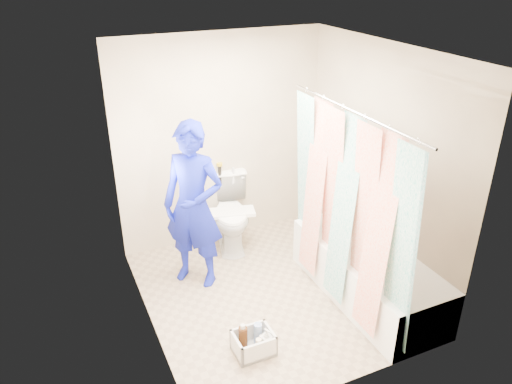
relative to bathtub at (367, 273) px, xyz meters
name	(u,v)px	position (x,y,z in m)	size (l,w,h in m)	color
floor	(270,293)	(-0.85, 0.43, -0.27)	(2.60, 2.60, 0.00)	tan
ceiling	(274,51)	(-0.85, 0.43, 2.13)	(2.40, 2.60, 0.02)	silver
wall_back	(221,141)	(-0.85, 1.73, 0.93)	(2.40, 0.02, 2.40)	beige
wall_front	(354,258)	(-0.85, -0.88, 0.93)	(2.40, 0.02, 2.40)	beige
wall_left	(141,212)	(-2.05, 0.43, 0.93)	(0.02, 2.60, 2.40)	beige
wall_right	(380,165)	(0.35, 0.43, 0.93)	(0.02, 2.60, 2.40)	beige
bathtub	(367,273)	(0.00, 0.00, 0.00)	(0.70, 1.75, 0.50)	white
curtain_rod	(354,111)	(-0.33, 0.00, 1.68)	(0.02, 0.02, 1.90)	silver
shower_curtain	(345,212)	(-0.33, 0.00, 0.75)	(0.06, 1.75, 1.80)	white
toilet	(231,212)	(-0.86, 1.47, 0.15)	(0.46, 0.82, 0.83)	white
tank_lid	(232,212)	(-0.89, 1.34, 0.22)	(0.51, 0.22, 0.04)	white
tank_internals	(223,173)	(-0.84, 1.70, 0.55)	(0.20, 0.09, 0.27)	black
plumber	(194,206)	(-1.44, 0.97, 0.59)	(0.63, 0.41, 1.72)	#0E2B95
cleaning_caddy	(255,343)	(-1.33, -0.26, -0.17)	(0.34, 0.27, 0.26)	silver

